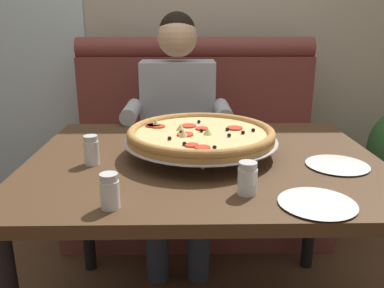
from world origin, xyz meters
The scene contains 9 objects.
booth_bench centered at (0.00, 0.96, 0.40)m, with size 1.50×0.78×1.13m.
dining_table centered at (0.00, 0.00, 0.67)m, with size 1.26×0.99×0.75m.
diner_main centered at (-0.11, 0.70, 0.71)m, with size 0.54×0.64×1.27m.
pizza centered at (-0.01, 0.03, 0.83)m, with size 0.56×0.56×0.11m.
shaker_parmesan centered at (-0.27, -0.40, 0.79)m, with size 0.05×0.05×0.10m.
shaker_oregano centered at (-0.39, -0.06, 0.80)m, with size 0.05×0.05×0.10m.
shaker_pepper_flakes centered at (0.11, -0.32, 0.79)m, with size 0.06×0.06×0.10m.
plate_near_left centered at (0.29, -0.39, 0.76)m, with size 0.21×0.21×0.02m.
plate_near_right centered at (0.45, -0.10, 0.76)m, with size 0.21×0.21×0.02m.
Camera 1 is at (-0.07, -1.35, 1.23)m, focal length 36.98 mm.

